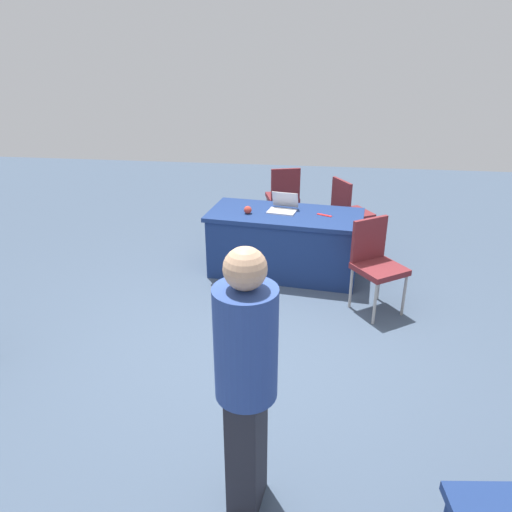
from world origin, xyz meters
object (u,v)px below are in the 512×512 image
object	(u,v)px
chair_tucked_left	(349,209)
scissors_red	(324,215)
person_presenter	(246,375)
yarn_ball	(248,210)
chair_near_front	(283,194)
table_foreground	(285,243)
laptop_silver	(283,208)
chair_tucked_right	(376,260)

from	to	relation	value
chair_tucked_left	scissors_red	bearing A→B (deg)	-50.30
person_presenter	yarn_ball	bearing A→B (deg)	15.81
chair_near_front	scissors_red	size ratio (longest dim) A/B	5.24
table_foreground	scissors_red	size ratio (longest dim) A/B	10.37
table_foreground	yarn_ball	distance (m)	0.61
chair_tucked_left	yarn_ball	size ratio (longest dim) A/B	10.59
table_foreground	chair_tucked_left	world-z (taller)	chair_tucked_left
laptop_silver	yarn_ball	xyz separation A→B (m)	(0.40, 0.15, 0.01)
chair_near_front	scissors_red	world-z (taller)	chair_near_front
chair_tucked_right	person_presenter	distance (m)	2.70
chair_tucked_left	laptop_silver	world-z (taller)	laptop_silver
scissors_red	yarn_ball	bearing A→B (deg)	-150.48
chair_near_front	yarn_ball	distance (m)	1.62
chair_near_front	chair_tucked_right	xyz separation A→B (m)	(-1.11, 2.26, 0.02)
person_presenter	yarn_ball	size ratio (longest dim) A/B	18.74
chair_near_front	chair_tucked_left	distance (m)	1.11
table_foreground	laptop_silver	xyz separation A→B (m)	(0.04, -0.07, 0.41)
chair_tucked_left	person_presenter	world-z (taller)	person_presenter
chair_tucked_left	scissors_red	xyz separation A→B (m)	(0.33, 0.89, 0.21)
chair_tucked_left	scissors_red	distance (m)	0.98
chair_tucked_left	chair_tucked_right	size ratio (longest dim) A/B	0.99
yarn_ball	scissors_red	world-z (taller)	yarn_ball
chair_tucked_right	laptop_silver	bearing A→B (deg)	-74.65
chair_tucked_left	laptop_silver	distance (m)	1.16
chair_tucked_right	yarn_ball	xyz separation A→B (m)	(1.41, -0.69, 0.24)
table_foreground	scissors_red	bearing A→B (deg)	175.97
person_presenter	yarn_ball	distance (m)	3.22
chair_tucked_right	chair_tucked_left	bearing A→B (deg)	-118.13
chair_near_front	table_foreground	bearing A→B (deg)	-101.29
chair_tucked_right	scissors_red	xyz separation A→B (m)	(0.53, -0.73, 0.20)
person_presenter	scissors_red	world-z (taller)	person_presenter
chair_tucked_left	chair_tucked_right	xyz separation A→B (m)	(-0.20, 1.63, 0.01)
chair_near_front	person_presenter	xyz separation A→B (m)	(-0.16, 4.76, 0.41)
chair_tucked_right	laptop_silver	size ratio (longest dim) A/B	2.64
chair_tucked_left	chair_tucked_right	bearing A→B (deg)	-23.18
person_presenter	laptop_silver	world-z (taller)	person_presenter
chair_near_front	scissors_red	xyz separation A→B (m)	(-0.58, 1.53, 0.22)
chair_tucked_left	yarn_ball	bearing A→B (deg)	-82.39
yarn_ball	person_presenter	bearing A→B (deg)	98.14
yarn_ball	scissors_red	xyz separation A→B (m)	(-0.88, -0.04, -0.04)
laptop_silver	chair_tucked_left	bearing A→B (deg)	-125.24
person_presenter	laptop_silver	size ratio (longest dim) A/B	4.63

